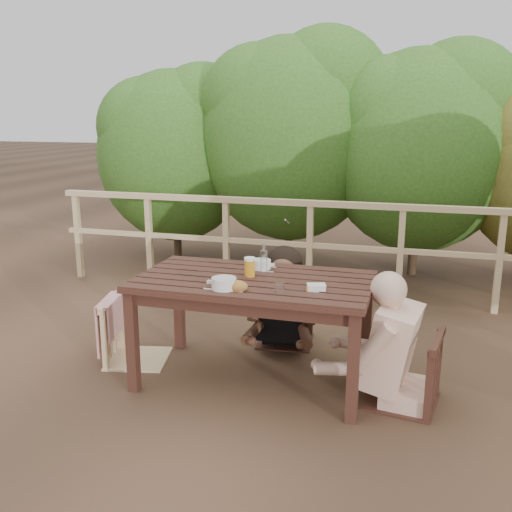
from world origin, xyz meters
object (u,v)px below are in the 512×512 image
(woman, at_px, (287,266))
(soup_near, at_px, (224,284))
(chair_right, at_px, (406,336))
(bottle, at_px, (264,260))
(table, at_px, (254,331))
(chair_left, at_px, (136,303))
(butter_tub, at_px, (316,288))
(tumbler, at_px, (280,289))
(soup_far, at_px, (261,265))
(chair_far, at_px, (286,291))
(beer_glass, at_px, (250,268))
(diner_right, at_px, (413,298))
(bread_roll, at_px, (238,286))

(woman, xyz_separation_m, soup_near, (-0.17, -1.06, 0.14))
(chair_right, bearing_deg, bottle, -92.19)
(table, height_order, chair_right, chair_right)
(chair_left, bearing_deg, butter_tub, -111.53)
(chair_right, xyz_separation_m, tumbler, (-0.78, -0.24, 0.32))
(woman, height_order, tumbler, woman)
(soup_far, bearing_deg, chair_right, -15.76)
(chair_left, height_order, soup_far, chair_left)
(chair_far, bearing_deg, beer_glass, -103.49)
(woman, bearing_deg, butter_tub, 108.18)
(beer_glass, bearing_deg, chair_right, -4.17)
(butter_tub, bearing_deg, bottle, 129.14)
(soup_far, distance_m, beer_glass, 0.22)
(diner_right, xyz_separation_m, bottle, (-1.03, 0.19, 0.13))
(woman, bearing_deg, soup_far, 75.69)
(soup_far, relative_size, butter_tub, 2.03)
(beer_glass, distance_m, butter_tub, 0.53)
(chair_right, relative_size, beer_glass, 6.21)
(diner_right, xyz_separation_m, bread_roll, (-1.08, -0.25, 0.06))
(beer_glass, xyz_separation_m, bottle, (0.07, 0.11, 0.04))
(butter_tub, bearing_deg, chair_far, 98.16)
(chair_far, xyz_separation_m, bottle, (-0.02, -0.59, 0.41))
(beer_glass, bearing_deg, soup_far, 85.08)
(diner_right, height_order, soup_near, diner_right)
(woman, distance_m, diner_right, 1.29)
(bread_roll, xyz_separation_m, butter_tub, (0.48, 0.14, -0.01))
(soup_near, bearing_deg, chair_far, 80.92)
(beer_glass, relative_size, bottle, 0.68)
(chair_right, relative_size, bread_roll, 6.96)
(soup_far, bearing_deg, tumbler, -63.07)
(chair_right, bearing_deg, woman, -120.84)
(table, relative_size, beer_glass, 10.77)
(chair_left, distance_m, chair_right, 1.99)
(table, relative_size, tumbler, 19.61)
(bread_roll, relative_size, butter_tub, 1.11)
(table, xyz_separation_m, woman, (0.05, 0.76, 0.28))
(bread_roll, bearing_deg, chair_right, 13.27)
(table, bearing_deg, soup_far, 94.95)
(table, distance_m, chair_far, 0.75)
(chair_far, relative_size, beer_glass, 5.96)
(beer_glass, height_order, butter_tub, beer_glass)
(soup_far, xyz_separation_m, beer_glass, (-0.02, -0.22, 0.03))
(woman, relative_size, bread_roll, 9.75)
(table, distance_m, woman, 0.81)
(chair_far, height_order, tumbler, chair_far)
(woman, bearing_deg, soup_near, 75.10)
(chair_right, height_order, butter_tub, chair_right)
(tumbler, relative_size, butter_tub, 0.69)
(chair_right, relative_size, soup_near, 3.43)
(chair_left, distance_m, chair_far, 1.21)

